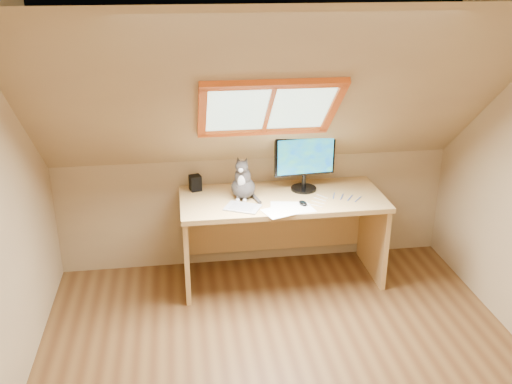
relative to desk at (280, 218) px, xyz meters
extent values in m
cube|color=tan|center=(-0.18, 0.30, -0.05)|extent=(3.50, 0.02, 1.00)
cube|color=silver|center=(-0.18, -2.23, 1.85)|extent=(3.50, 1.95, 0.02)
cube|color=tan|center=(-0.18, -0.48, 1.15)|extent=(3.50, 1.56, 1.41)
cube|color=#B2E0CC|center=(-0.18, -0.40, 1.08)|extent=(0.90, 0.53, 0.48)
cube|color=#E05315|center=(-0.18, -0.40, 1.08)|extent=(1.02, 0.64, 0.59)
cube|color=tan|center=(0.00, -0.07, 0.21)|extent=(1.70, 0.75, 0.04)
cube|color=tan|center=(-0.82, -0.07, -0.18)|extent=(0.04, 0.67, 0.73)
cube|color=tan|center=(0.82, -0.07, -0.18)|extent=(0.04, 0.67, 0.73)
cube|color=tan|center=(0.00, 0.27, -0.18)|extent=(1.60, 0.03, 0.51)
cylinder|color=black|center=(0.21, 0.06, 0.24)|extent=(0.22, 0.22, 0.02)
cylinder|color=black|center=(0.21, 0.06, 0.31)|extent=(0.04, 0.04, 0.12)
cube|color=black|center=(0.21, 0.06, 0.54)|extent=(0.52, 0.08, 0.34)
cube|color=#0020B9|center=(0.21, 0.03, 0.54)|extent=(0.48, 0.05, 0.30)
ellipsoid|color=#3B3634|center=(-0.33, -0.03, 0.32)|extent=(0.26, 0.29, 0.17)
ellipsoid|color=#3B3634|center=(-0.33, -0.05, 0.42)|extent=(0.16, 0.16, 0.19)
ellipsoid|color=silver|center=(-0.35, -0.10, 0.40)|extent=(0.07, 0.05, 0.11)
ellipsoid|color=#3B3634|center=(-0.34, -0.09, 0.52)|extent=(0.13, 0.12, 0.10)
sphere|color=silver|center=(-0.35, -0.13, 0.51)|extent=(0.04, 0.04, 0.04)
cone|color=#3B3634|center=(-0.37, -0.06, 0.57)|extent=(0.06, 0.06, 0.06)
cone|color=#3B3634|center=(-0.31, -0.08, 0.57)|extent=(0.06, 0.05, 0.06)
cube|color=black|center=(-0.71, 0.18, 0.30)|extent=(0.11, 0.11, 0.13)
cube|color=#B2B2B7|center=(-0.36, -0.26, 0.24)|extent=(0.33, 0.29, 0.01)
ellipsoid|color=black|center=(0.13, -0.26, 0.25)|extent=(0.08, 0.11, 0.03)
cube|color=white|center=(-0.02, -0.33, 0.23)|extent=(0.33, 0.27, 0.00)
cube|color=white|center=(-0.02, -0.33, 0.23)|extent=(0.32, 0.24, 0.00)
cube|color=white|center=(-0.02, -0.33, 0.24)|extent=(0.35, 0.30, 0.00)
camera|label=1|loc=(-0.85, -4.39, 2.07)|focal=40.00mm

